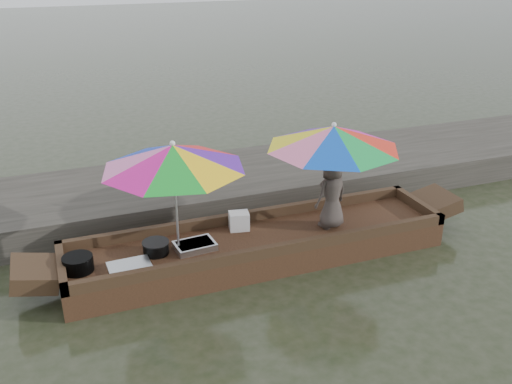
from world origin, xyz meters
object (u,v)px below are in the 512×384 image
object	(u,v)px
cooking_pot	(78,264)
tray_crayfish	(195,246)
charcoal_grill	(156,248)
umbrella_stern	(331,176)
vendor	(332,194)
umbrella_bow	(176,199)
tray_scallop	(130,267)
boat_hull	(259,248)
supply_bag	(239,221)

from	to	relation	value
cooking_pot	tray_crayfish	distance (m)	1.52
cooking_pot	charcoal_grill	bearing A→B (deg)	5.07
umbrella_stern	vendor	bearing A→B (deg)	-94.23
umbrella_bow	vendor	bearing A→B (deg)	-1.46
charcoal_grill	umbrella_stern	size ratio (longest dim) A/B	0.18
tray_scallop	charcoal_grill	distance (m)	0.49
boat_hull	tray_scallop	world-z (taller)	tray_scallop
charcoal_grill	supply_bag	size ratio (longest dim) A/B	1.21
tray_crayfish	umbrella_bow	bearing A→B (deg)	178.05
cooking_pot	tray_scallop	bearing A→B (deg)	-17.29
boat_hull	umbrella_bow	size ratio (longest dim) A/B	2.89
cooking_pot	supply_bag	size ratio (longest dim) A/B	1.36
supply_bag	umbrella_stern	size ratio (longest dim) A/B	0.15
tray_crayfish	tray_scallop	distance (m)	0.94
supply_bag	umbrella_stern	world-z (taller)	umbrella_stern
tray_scallop	supply_bag	bearing A→B (deg)	18.47
umbrella_stern	umbrella_bow	bearing A→B (deg)	180.00
vendor	umbrella_stern	size ratio (longest dim) A/B	0.55
umbrella_stern	cooking_pot	bearing A→B (deg)	-179.47
cooking_pot	supply_bag	world-z (taller)	supply_bag
tray_crayfish	vendor	size ratio (longest dim) A/B	0.51
charcoal_grill	umbrella_bow	bearing A→B (deg)	-10.82
tray_scallop	umbrella_stern	size ratio (longest dim) A/B	0.28
boat_hull	tray_crayfish	xyz separation A→B (m)	(-0.92, -0.01, 0.22)
boat_hull	charcoal_grill	size ratio (longest dim) A/B	15.90
tray_scallop	umbrella_bow	distance (m)	1.04
supply_bag	umbrella_stern	xyz separation A→B (m)	(1.27, -0.33, 0.65)
boat_hull	vendor	bearing A→B (deg)	-2.97
umbrella_stern	boat_hull	bearing A→B (deg)	180.00
tray_scallop	vendor	bearing A→B (deg)	3.21
boat_hull	vendor	distance (m)	1.30
cooking_pot	umbrella_stern	bearing A→B (deg)	0.53
cooking_pot	vendor	bearing A→B (deg)	-0.40
cooking_pot	vendor	xyz separation A→B (m)	(3.54, -0.02, 0.42)
boat_hull	cooking_pot	size ratio (longest dim) A/B	14.14
charcoal_grill	supply_bag	bearing A→B (deg)	12.37
boat_hull	umbrella_bow	world-z (taller)	umbrella_bow
vendor	umbrella_stern	bearing A→B (deg)	-107.39
boat_hull	cooking_pot	bearing A→B (deg)	-179.24
supply_bag	vendor	size ratio (longest dim) A/B	0.27
tray_crayfish	vendor	distance (m)	2.08
tray_crayfish	supply_bag	distance (m)	0.83
tray_scallop	supply_bag	world-z (taller)	supply_bag
boat_hull	charcoal_grill	distance (m)	1.46
cooking_pot	charcoal_grill	xyz separation A→B (m)	(1.00, 0.09, -0.02)
cooking_pot	boat_hull	bearing A→B (deg)	0.76
tray_scallop	umbrella_stern	xyz separation A→B (m)	(2.93, 0.22, 0.74)
supply_bag	umbrella_bow	xyz separation A→B (m)	(-0.97, -0.33, 0.65)
boat_hull	vendor	size ratio (longest dim) A/B	5.17
charcoal_grill	vendor	xyz separation A→B (m)	(2.53, -0.11, 0.44)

